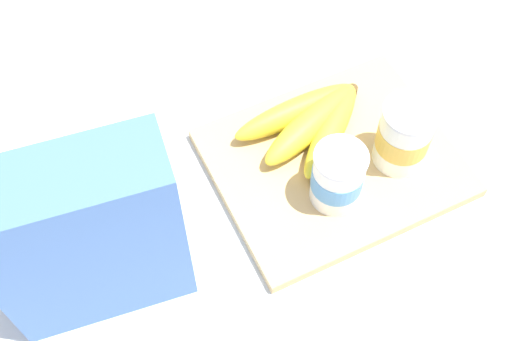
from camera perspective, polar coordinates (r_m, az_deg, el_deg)
The scene contains 6 objects.
ground_plane at distance 0.88m, azimuth 6.51°, elevation 0.38°, with size 2.40×2.40×0.00m, color silver.
cutting_board at distance 0.87m, azimuth 6.56°, elevation 0.67°, with size 0.30×0.25×0.02m, color tan.
cereal_box at distance 0.71m, azimuth -14.15°, elevation -5.69°, with size 0.19×0.08×0.25m, color #4770B7.
yogurt_cup_front at distance 0.84m, azimuth 12.41°, elevation 2.93°, with size 0.07×0.07×0.10m.
yogurt_cup_back at distance 0.80m, azimuth 6.92°, elevation -0.54°, with size 0.06×0.06×0.09m.
banana_bunch at distance 0.87m, azimuth 4.71°, elevation 4.17°, with size 0.19×0.13×0.04m.
Camera 1 is at (0.29, 0.38, 0.74)m, focal length 47.24 mm.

